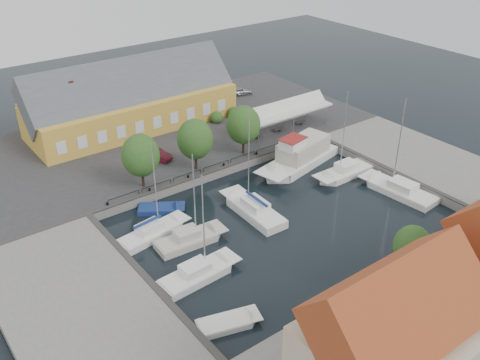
{
  "coord_description": "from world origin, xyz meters",
  "views": [
    {
      "loc": [
        -31.4,
        -36.02,
        30.78
      ],
      "look_at": [
        0.0,
        6.0,
        1.5
      ],
      "focal_mm": 40.0,
      "sensor_mm": 36.0,
      "label": 1
    }
  ],
  "objects_px": {
    "car_red": "(156,154)",
    "trawler": "(300,157)",
    "east_boat_a": "(344,173)",
    "west_boat_c": "(198,275)",
    "launch_nw": "(161,210)",
    "east_boat_c": "(399,191)",
    "center_sailboat": "(253,211)",
    "west_boat_a": "(153,234)",
    "west_boat_b": "(190,241)",
    "tent_canopy": "(285,111)",
    "warehouse": "(127,103)",
    "car_silver": "(240,91)",
    "launch_sw": "(228,324)"
  },
  "relations": [
    {
      "from": "center_sailboat",
      "to": "west_boat_b",
      "type": "height_order",
      "value": "center_sailboat"
    },
    {
      "from": "trawler",
      "to": "car_silver",
      "type": "bearing_deg",
      "value": 71.69
    },
    {
      "from": "warehouse",
      "to": "west_boat_b",
      "type": "distance_m",
      "value": 28.63
    },
    {
      "from": "car_silver",
      "to": "launch_sw",
      "type": "height_order",
      "value": "car_silver"
    },
    {
      "from": "trawler",
      "to": "launch_nw",
      "type": "xyz_separation_m",
      "value": [
        -19.18,
        0.98,
        -0.93
      ]
    },
    {
      "from": "car_red",
      "to": "trawler",
      "type": "distance_m",
      "value": 17.76
    },
    {
      "from": "launch_nw",
      "to": "west_boat_a",
      "type": "bearing_deg",
      "value": -128.49
    },
    {
      "from": "center_sailboat",
      "to": "west_boat_a",
      "type": "relative_size",
      "value": 1.17
    },
    {
      "from": "car_red",
      "to": "launch_nw",
      "type": "relative_size",
      "value": 0.78
    },
    {
      "from": "east_boat_c",
      "to": "launch_sw",
      "type": "distance_m",
      "value": 28.01
    },
    {
      "from": "car_red",
      "to": "west_boat_a",
      "type": "height_order",
      "value": "west_boat_a"
    },
    {
      "from": "east_boat_c",
      "to": "west_boat_a",
      "type": "xyz_separation_m",
      "value": [
        -26.37,
        9.22,
        0.01
      ]
    },
    {
      "from": "warehouse",
      "to": "trawler",
      "type": "relative_size",
      "value": 2.15
    },
    {
      "from": "car_silver",
      "to": "trawler",
      "type": "distance_m",
      "value": 23.4
    },
    {
      "from": "east_boat_a",
      "to": "launch_nw",
      "type": "height_order",
      "value": "east_boat_a"
    },
    {
      "from": "warehouse",
      "to": "east_boat_a",
      "type": "distance_m",
      "value": 30.92
    },
    {
      "from": "launch_nw",
      "to": "warehouse",
      "type": "bearing_deg",
      "value": 71.99
    },
    {
      "from": "tent_canopy",
      "to": "trawler",
      "type": "height_order",
      "value": "trawler"
    },
    {
      "from": "car_red",
      "to": "west_boat_c",
      "type": "xyz_separation_m",
      "value": [
        -7.47,
        -21.04,
        -1.42
      ]
    },
    {
      "from": "warehouse",
      "to": "east_boat_c",
      "type": "relative_size",
      "value": 2.45
    },
    {
      "from": "warehouse",
      "to": "west_boat_b",
      "type": "relative_size",
      "value": 2.84
    },
    {
      "from": "center_sailboat",
      "to": "launch_sw",
      "type": "relative_size",
      "value": 2.27
    },
    {
      "from": "launch_nw",
      "to": "east_boat_c",
      "type": "bearing_deg",
      "value": -28.92
    },
    {
      "from": "east_boat_c",
      "to": "west_boat_a",
      "type": "bearing_deg",
      "value": 160.72
    },
    {
      "from": "west_boat_b",
      "to": "tent_canopy",
      "type": "bearing_deg",
      "value": 29.52
    },
    {
      "from": "east_boat_c",
      "to": "center_sailboat",
      "type": "bearing_deg",
      "value": 157.78
    },
    {
      "from": "west_boat_b",
      "to": "west_boat_a",
      "type": "bearing_deg",
      "value": 126.69
    },
    {
      "from": "warehouse",
      "to": "center_sailboat",
      "type": "bearing_deg",
      "value": -88.07
    },
    {
      "from": "trawler",
      "to": "west_boat_c",
      "type": "relative_size",
      "value": 1.24
    },
    {
      "from": "east_boat_a",
      "to": "east_boat_c",
      "type": "xyz_separation_m",
      "value": [
        1.84,
        -6.68,
        -0.0
      ]
    },
    {
      "from": "tent_canopy",
      "to": "center_sailboat",
      "type": "xyz_separation_m",
      "value": [
        -15.69,
        -13.12,
        -3.32
      ]
    },
    {
      "from": "warehouse",
      "to": "west_boat_c",
      "type": "height_order",
      "value": "warehouse"
    },
    {
      "from": "car_silver",
      "to": "center_sailboat",
      "type": "bearing_deg",
      "value": 162.32
    },
    {
      "from": "trawler",
      "to": "west_boat_a",
      "type": "relative_size",
      "value": 1.25
    },
    {
      "from": "warehouse",
      "to": "tent_canopy",
      "type": "bearing_deg",
      "value": -39.86
    },
    {
      "from": "east_boat_a",
      "to": "east_boat_c",
      "type": "height_order",
      "value": "east_boat_c"
    },
    {
      "from": "west_boat_b",
      "to": "west_boat_c",
      "type": "relative_size",
      "value": 0.94
    },
    {
      "from": "east_boat_a",
      "to": "west_boat_a",
      "type": "distance_m",
      "value": 24.66
    },
    {
      "from": "tent_canopy",
      "to": "car_red",
      "type": "distance_m",
      "value": 18.86
    },
    {
      "from": "west_boat_c",
      "to": "west_boat_a",
      "type": "bearing_deg",
      "value": 91.2
    },
    {
      "from": "trawler",
      "to": "launch_sw",
      "type": "distance_m",
      "value": 28.93
    },
    {
      "from": "trawler",
      "to": "launch_nw",
      "type": "relative_size",
      "value": 2.53
    },
    {
      "from": "warehouse",
      "to": "car_silver",
      "type": "height_order",
      "value": "warehouse"
    },
    {
      "from": "car_silver",
      "to": "west_boat_b",
      "type": "xyz_separation_m",
      "value": [
        -27.14,
        -28.09,
        -1.4
      ]
    },
    {
      "from": "east_boat_c",
      "to": "west_boat_a",
      "type": "height_order",
      "value": "east_boat_c"
    },
    {
      "from": "car_red",
      "to": "tent_canopy",
      "type": "bearing_deg",
      "value": -33.0
    },
    {
      "from": "trawler",
      "to": "west_boat_a",
      "type": "xyz_separation_m",
      "value": [
        -22.14,
        -2.73,
        -0.74
      ]
    },
    {
      "from": "center_sailboat",
      "to": "launch_nw",
      "type": "distance_m",
      "value": 9.97
    },
    {
      "from": "center_sailboat",
      "to": "west_boat_c",
      "type": "bearing_deg",
      "value": -152.91
    },
    {
      "from": "east_boat_a",
      "to": "west_boat_c",
      "type": "bearing_deg",
      "value": -167.25
    }
  ]
}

